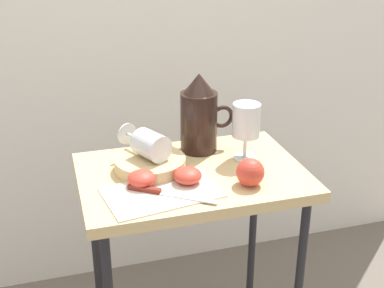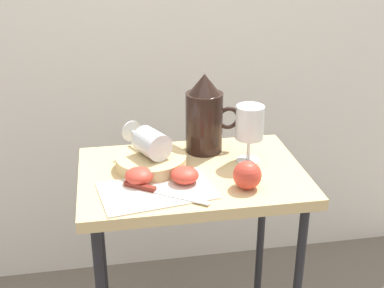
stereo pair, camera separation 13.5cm
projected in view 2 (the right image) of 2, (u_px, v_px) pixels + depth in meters
curtain_drape at (162, 41)px, 1.86m from camera, size 2.40×0.03×1.87m
table at (192, 198)px, 1.41m from camera, size 0.60×0.41×0.72m
linen_napkin at (157, 191)px, 1.28m from camera, size 0.30×0.21×0.00m
basket_tray at (151, 162)px, 1.39m from camera, size 0.19×0.19×0.03m
pitcher at (205, 120)px, 1.47m from camera, size 0.16×0.11×0.23m
wine_glass_upright at (250, 126)px, 1.40m from camera, size 0.08×0.08×0.16m
wine_glass_tipped_near at (151, 143)px, 1.38m from camera, size 0.13×0.17×0.07m
apple_half_left at (139, 176)px, 1.31m from camera, size 0.07×0.07×0.04m
apple_half_right at (185, 175)px, 1.31m from camera, size 0.07×0.07×0.04m
apple_whole at (247, 175)px, 1.28m from camera, size 0.07×0.07×0.07m
knife at (153, 190)px, 1.27m from camera, size 0.20×0.14×0.01m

